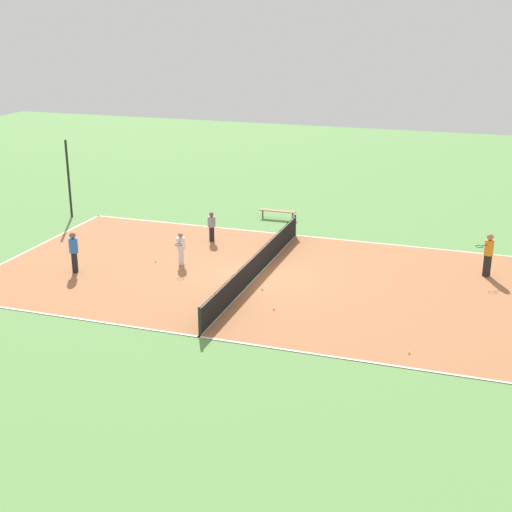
# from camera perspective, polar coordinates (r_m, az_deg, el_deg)

# --- Properties ---
(ground_plane) EXTENTS (80.00, 80.00, 0.00)m
(ground_plane) POSITION_cam_1_polar(r_m,az_deg,el_deg) (28.86, 0.00, -1.69)
(ground_plane) COLOR #60934C
(court_surface) EXTENTS (11.99, 21.61, 0.02)m
(court_surface) POSITION_cam_1_polar(r_m,az_deg,el_deg) (28.86, 0.00, -1.67)
(court_surface) COLOR #AD6B42
(court_surface) RESTS_ON ground_plane
(tennis_net) EXTENTS (11.79, 0.10, 1.03)m
(tennis_net) POSITION_cam_1_polar(r_m,az_deg,el_deg) (28.67, 0.00, -0.67)
(tennis_net) COLOR black
(tennis_net) RESTS_ON court_surface
(bench) EXTENTS (0.36, 1.92, 0.45)m
(bench) POSITION_cam_1_polar(r_m,az_deg,el_deg) (36.92, 1.74, 3.59)
(bench) COLOR olive
(bench) RESTS_ON ground_plane
(player_near_white) EXTENTS (0.99, 0.58, 1.40)m
(player_near_white) POSITION_cam_1_polar(r_m,az_deg,el_deg) (30.13, -6.04, 0.74)
(player_near_white) COLOR white
(player_near_white) RESTS_ON court_surface
(player_near_blue) EXTENTS (0.47, 0.47, 1.71)m
(player_near_blue) POSITION_cam_1_polar(r_m,az_deg,el_deg) (29.96, -14.38, 0.50)
(player_near_blue) COLOR black
(player_near_blue) RESTS_ON court_surface
(player_baseline_gray) EXTENTS (0.49, 0.49, 1.40)m
(player_baseline_gray) POSITION_cam_1_polar(r_m,az_deg,el_deg) (33.15, -3.57, 2.50)
(player_baseline_gray) COLOR black
(player_baseline_gray) RESTS_ON court_surface
(player_center_orange) EXTENTS (0.94, 0.84, 1.79)m
(player_center_orange) POSITION_cam_1_polar(r_m,az_deg,el_deg) (30.05, 18.10, 0.33)
(player_center_orange) COLOR black
(player_center_orange) RESTS_ON court_surface
(tennis_ball_right_alley) EXTENTS (0.07, 0.07, 0.07)m
(tennis_ball_right_alley) POSITION_cam_1_polar(r_m,az_deg,el_deg) (27.47, 0.50, -2.67)
(tennis_ball_right_alley) COLOR #CCE033
(tennis_ball_right_alley) RESTS_ON court_surface
(tennis_ball_left_sideline) EXTENTS (0.07, 0.07, 0.07)m
(tennis_ball_left_sideline) POSITION_cam_1_polar(r_m,az_deg,el_deg) (30.79, -8.04, -0.43)
(tennis_ball_left_sideline) COLOR #CCE033
(tennis_ball_left_sideline) RESTS_ON court_surface
(tennis_ball_near_net) EXTENTS (0.07, 0.07, 0.07)m
(tennis_ball_near_net) POSITION_cam_1_polar(r_m,az_deg,el_deg) (23.04, 12.16, -7.57)
(tennis_ball_near_net) COLOR #CCE033
(tennis_ball_near_net) RESTS_ON court_surface
(tennis_ball_far_baseline) EXTENTS (0.07, 0.07, 0.07)m
(tennis_ball_far_baseline) POSITION_cam_1_polar(r_m,az_deg,el_deg) (25.69, 1.43, -4.25)
(tennis_ball_far_baseline) COLOR #CCE033
(tennis_ball_far_baseline) RESTS_ON court_surface
(fence_post_back_right) EXTENTS (0.12, 0.12, 4.04)m
(fence_post_back_right) POSITION_cam_1_polar(r_m,az_deg,el_deg) (38.12, -14.76, 5.98)
(fence_post_back_right) COLOR black
(fence_post_back_right) RESTS_ON ground_plane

